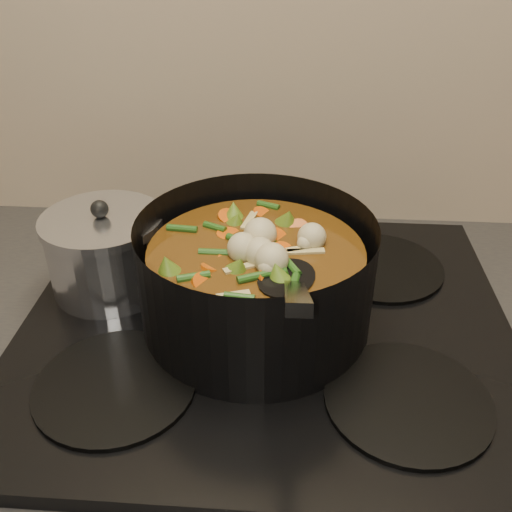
{
  "coord_description": "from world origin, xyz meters",
  "views": [
    {
      "loc": [
        0.03,
        1.36,
        1.39
      ],
      "look_at": [
        -0.01,
        1.93,
        1.03
      ],
      "focal_mm": 40.0,
      "sensor_mm": 36.0,
      "label": 1
    }
  ],
  "objects": [
    {
      "name": "stockpot",
      "position": [
        -0.01,
        1.93,
        1.0
      ],
      "size": [
        0.33,
        0.41,
        0.21
      ],
      "rotation": [
        0.0,
        0.0,
        -0.17
      ],
      "color": "black",
      "rests_on": "stovetop"
    },
    {
      "name": "saucepan",
      "position": [
        -0.22,
        1.99,
        0.99
      ],
      "size": [
        0.16,
        0.16,
        0.13
      ],
      "rotation": [
        0.0,
        0.0,
        0.27
      ],
      "color": "silver",
      "rests_on": "stovetop"
    },
    {
      "name": "stovetop",
      "position": [
        0.0,
        1.93,
        0.92
      ],
      "size": [
        0.62,
        0.54,
        0.03
      ],
      "color": "black",
      "rests_on": "counter"
    }
  ]
}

